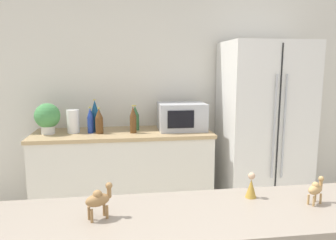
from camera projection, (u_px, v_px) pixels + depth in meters
name	position (u px, v px, depth m)	size (l,w,h in m)	color
wall_back	(151.00, 94.00, 3.62)	(8.00, 0.06, 2.55)	silver
back_counter	(124.00, 175.00, 3.39)	(1.79, 0.63, 0.92)	silver
refrigerator	(263.00, 129.00, 3.47)	(0.86, 0.70, 1.83)	silver
potted_plant	(47.00, 117.00, 3.19)	(0.25, 0.25, 0.30)	silver
paper_towel_roll	(73.00, 121.00, 3.25)	(0.12, 0.12, 0.23)	white
microwave	(182.00, 116.00, 3.40)	(0.48, 0.37, 0.28)	#B2B5BA
back_bottle_0	(133.00, 120.00, 3.24)	(0.06, 0.06, 0.28)	brown
back_bottle_1	(95.00, 116.00, 3.31)	(0.07, 0.07, 0.33)	navy
back_bottle_2	(99.00, 121.00, 3.21)	(0.08, 0.08, 0.26)	brown
back_bottle_3	(135.00, 118.00, 3.38)	(0.08, 0.08, 0.26)	#2D6033
back_bottle_4	(90.00, 121.00, 3.24)	(0.06, 0.06, 0.26)	navy
camel_figurine	(316.00, 189.00, 1.36)	(0.09, 0.07, 0.11)	tan
camel_figurine_second	(99.00, 199.00, 1.22)	(0.11, 0.08, 0.14)	olive
wise_man_figurine_crimson	(251.00, 187.00, 1.43)	(0.05, 0.05, 0.11)	#B28933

